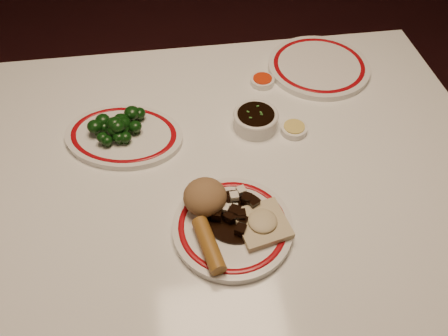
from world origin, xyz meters
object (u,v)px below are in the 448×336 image
(broccoli_plate, at_px, (124,136))
(broccoli_pile, at_px, (117,125))
(main_plate, at_px, (233,227))
(stirfry_heap, at_px, (237,213))
(rice_mound, at_px, (205,197))
(spring_roll, at_px, (209,245))
(dining_table, at_px, (230,184))
(fried_wonton, at_px, (262,223))
(soy_bowl, at_px, (256,120))

(broccoli_plate, xyz_separation_m, broccoli_pile, (-0.01, 0.00, 0.03))
(main_plate, height_order, stirfry_heap, stirfry_heap)
(rice_mound, xyz_separation_m, spring_roll, (-0.00, -0.10, -0.02))
(main_plate, bearing_deg, dining_table, 82.62)
(rice_mound, height_order, fried_wonton, rice_mound)
(spring_roll, height_order, broccoli_pile, broccoli_pile)
(stirfry_heap, distance_m, broccoli_pile, 0.36)
(dining_table, relative_size, stirfry_heap, 9.31)
(main_plate, height_order, soy_bowl, soy_bowl)
(spring_roll, distance_m, fried_wonton, 0.11)
(main_plate, xyz_separation_m, broccoli_plate, (-0.21, 0.29, -0.00))
(spring_roll, height_order, fried_wonton, spring_roll)
(spring_roll, height_order, broccoli_plate, spring_roll)
(dining_table, height_order, broccoli_plate, broccoli_plate)
(rice_mound, bearing_deg, fried_wonton, -31.37)
(spring_roll, bearing_deg, soy_bowl, 53.33)
(dining_table, bearing_deg, rice_mound, -117.90)
(broccoli_plate, relative_size, soy_bowl, 3.10)
(stirfry_heap, bearing_deg, broccoli_plate, 130.18)
(spring_roll, bearing_deg, rice_mound, 75.21)
(rice_mound, distance_m, spring_roll, 0.10)
(broccoli_pile, bearing_deg, dining_table, -22.66)
(rice_mound, distance_m, soy_bowl, 0.28)
(rice_mound, bearing_deg, broccoli_pile, 126.32)
(rice_mound, distance_m, broccoli_plate, 0.29)
(spring_roll, bearing_deg, main_plate, 30.14)
(broccoli_plate, bearing_deg, fried_wonton, -47.86)
(dining_table, distance_m, broccoli_pile, 0.30)
(spring_roll, xyz_separation_m, fried_wonton, (0.11, 0.04, -0.01))
(main_plate, distance_m, rice_mound, 0.08)
(main_plate, height_order, rice_mound, rice_mound)
(main_plate, height_order, broccoli_plate, main_plate)
(spring_roll, bearing_deg, fried_wonton, 6.47)
(soy_bowl, bearing_deg, main_plate, -109.38)
(fried_wonton, distance_m, soy_bowl, 0.30)
(stirfry_heap, bearing_deg, spring_roll, -133.98)
(main_plate, xyz_separation_m, fried_wonton, (0.06, -0.01, 0.02))
(spring_roll, distance_m, stirfry_heap, 0.09)
(spring_roll, relative_size, broccoli_pile, 0.85)
(main_plate, relative_size, broccoli_pile, 2.08)
(spring_roll, height_order, soy_bowl, spring_roll)
(fried_wonton, bearing_deg, broccoli_plate, 132.14)
(spring_roll, distance_m, broccoli_pile, 0.38)
(fried_wonton, bearing_deg, stirfry_heap, 145.01)
(main_plate, distance_m, fried_wonton, 0.06)
(rice_mound, height_order, spring_roll, rice_mound)
(dining_table, xyz_separation_m, stirfry_heap, (-0.01, -0.17, 0.12))
(spring_roll, relative_size, broccoli_plate, 0.35)
(stirfry_heap, bearing_deg, dining_table, 85.87)
(main_plate, relative_size, broccoli_plate, 0.85)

